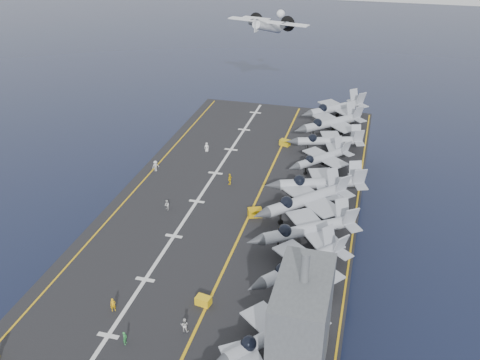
# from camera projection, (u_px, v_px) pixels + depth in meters

# --- Properties ---
(ground) EXTENTS (500.00, 500.00, 0.00)m
(ground) POSITION_uv_depth(u_px,v_px,m) (234.00, 261.00, 87.77)
(ground) COLOR #142135
(ground) RESTS_ON ground
(hull) EXTENTS (36.00, 90.00, 10.00)m
(hull) POSITION_uv_depth(u_px,v_px,m) (234.00, 235.00, 85.40)
(hull) COLOR #56595E
(hull) RESTS_ON ground
(flight_deck) EXTENTS (38.00, 92.00, 0.40)m
(flight_deck) POSITION_uv_depth(u_px,v_px,m) (233.00, 208.00, 82.94)
(flight_deck) COLOR black
(flight_deck) RESTS_ON hull
(foul_line) EXTENTS (0.35, 90.00, 0.02)m
(foul_line) POSITION_uv_depth(u_px,v_px,m) (252.00, 209.00, 82.16)
(foul_line) COLOR gold
(foul_line) RESTS_ON flight_deck
(landing_centerline) EXTENTS (0.50, 90.00, 0.02)m
(landing_centerline) POSITION_uv_depth(u_px,v_px,m) (197.00, 201.00, 84.19)
(landing_centerline) COLOR silver
(landing_centerline) RESTS_ON flight_deck
(deck_edge_port) EXTENTS (0.25, 90.00, 0.02)m
(deck_edge_port) POSITION_uv_depth(u_px,v_px,m) (133.00, 193.00, 86.67)
(deck_edge_port) COLOR gold
(deck_edge_port) RESTS_ON flight_deck
(deck_edge_stbd) EXTENTS (0.25, 90.00, 0.02)m
(deck_edge_stbd) POSITION_uv_depth(u_px,v_px,m) (354.00, 223.00, 78.66)
(deck_edge_stbd) COLOR gold
(deck_edge_stbd) RESTS_ON flight_deck
(island_superstructure) EXTENTS (5.00, 10.00, 15.00)m
(island_superstructure) POSITION_uv_depth(u_px,v_px,m) (301.00, 318.00, 50.37)
(island_superstructure) COLOR #56595E
(island_superstructure) RESTS_ON flight_deck
(fighter_jet_1) EXTENTS (16.33, 17.01, 4.94)m
(fighter_jet_1) POSITION_uv_depth(u_px,v_px,m) (273.00, 333.00, 55.60)
(fighter_jet_1) COLOR #8D949D
(fighter_jet_1) RESTS_ON flight_deck
(fighter_jet_2) EXTENTS (17.17, 17.84, 5.18)m
(fighter_jet_2) POSITION_uv_depth(u_px,v_px,m) (303.00, 263.00, 65.94)
(fighter_jet_2) COLOR gray
(fighter_jet_2) RESTS_ON flight_deck
(fighter_jet_3) EXTENTS (19.10, 17.81, 5.52)m
(fighter_jet_3) POSITION_uv_depth(u_px,v_px,m) (308.00, 229.00, 72.40)
(fighter_jet_3) COLOR #90969F
(fighter_jet_3) RESTS_ON flight_deck
(fighter_jet_4) EXTENTS (19.36, 19.48, 5.72)m
(fighter_jet_4) POSITION_uv_depth(u_px,v_px,m) (306.00, 199.00, 79.28)
(fighter_jet_4) COLOR #98A1A9
(fighter_jet_4) RESTS_ON flight_deck
(fighter_jet_5) EXTENTS (18.50, 15.37, 5.50)m
(fighter_jet_5) POSITION_uv_depth(u_px,v_px,m) (321.00, 182.00, 84.06)
(fighter_jet_5) COLOR gray
(fighter_jet_5) RESTS_ON flight_deck
(fighter_jet_6) EXTENTS (15.25, 15.72, 4.58)m
(fighter_jet_6) POSITION_uv_depth(u_px,v_px,m) (322.00, 157.00, 93.03)
(fighter_jet_6) COLOR gray
(fighter_jet_6) RESTS_ON flight_deck
(fighter_jet_7) EXTENTS (16.38, 13.26, 4.94)m
(fighter_jet_7) POSITION_uv_depth(u_px,v_px,m) (329.00, 140.00, 99.08)
(fighter_jet_7) COLOR gray
(fighter_jet_7) RESTS_ON flight_deck
(fighter_jet_8) EXTENTS (18.62, 18.45, 5.46)m
(fighter_jet_8) POSITION_uv_depth(u_px,v_px,m) (332.00, 122.00, 106.23)
(fighter_jet_8) COLOR #9AA4AB
(fighter_jet_8) RESTS_ON flight_deck
(tow_cart_a) EXTENTS (1.93, 1.43, 1.06)m
(tow_cart_a) POSITION_uv_depth(u_px,v_px,m) (203.00, 301.00, 62.93)
(tow_cart_a) COLOR yellow
(tow_cart_a) RESTS_ON flight_deck
(tow_cart_b) EXTENTS (2.42, 2.03, 1.24)m
(tow_cart_b) POSITION_uv_depth(u_px,v_px,m) (255.00, 212.00, 80.13)
(tow_cart_b) COLOR #CC990B
(tow_cart_b) RESTS_ON flight_deck
(tow_cart_c) EXTENTS (2.16, 1.72, 1.13)m
(tow_cart_c) POSITION_uv_depth(u_px,v_px,m) (285.00, 143.00, 102.71)
(tow_cart_c) COLOR gold
(tow_cart_c) RESTS_ON flight_deck
(crew_1) EXTENTS (1.26, 1.17, 1.74)m
(crew_1) POSITION_uv_depth(u_px,v_px,m) (113.00, 305.00, 61.77)
(crew_1) COLOR #EFAA0D
(crew_1) RESTS_ON flight_deck
(crew_2) EXTENTS (1.18, 1.20, 1.68)m
(crew_2) POSITION_uv_depth(u_px,v_px,m) (167.00, 205.00, 81.57)
(crew_2) COLOR silver
(crew_2) RESTS_ON flight_deck
(crew_3) EXTENTS (1.35, 1.39, 1.95)m
(crew_3) POSITION_uv_depth(u_px,v_px,m) (156.00, 166.00, 93.03)
(crew_3) COLOR silver
(crew_3) RESTS_ON flight_deck
(crew_4) EXTENTS (1.03, 1.33, 1.99)m
(crew_4) POSITION_uv_depth(u_px,v_px,m) (230.00, 179.00, 88.69)
(crew_4) COLOR yellow
(crew_4) RESTS_ON flight_deck
(crew_5) EXTENTS (1.14, 0.82, 1.81)m
(crew_5) POSITION_uv_depth(u_px,v_px,m) (207.00, 147.00, 100.09)
(crew_5) COLOR white
(crew_5) RESTS_ON flight_deck
(crew_6) EXTENTS (0.70, 1.01, 1.63)m
(crew_6) POSITION_uv_depth(u_px,v_px,m) (125.00, 338.00, 57.25)
(crew_6) COLOR #308F42
(crew_6) RESTS_ON flight_deck
(crew_7) EXTENTS (1.16, 0.84, 1.81)m
(crew_7) POSITION_uv_depth(u_px,v_px,m) (184.00, 325.00, 58.86)
(crew_7) COLOR silver
(crew_7) RESTS_ON flight_deck
(transport_plane) EXTENTS (23.46, 18.54, 4.91)m
(transport_plane) POSITION_uv_depth(u_px,v_px,m) (268.00, 27.00, 129.85)
(transport_plane) COLOR white
(fighter_jet_9) EXTENTS (18.62, 18.45, 5.46)m
(fighter_jet_9) POSITION_uv_depth(u_px,v_px,m) (336.00, 107.00, 113.47)
(fighter_jet_9) COLOR #9AA4AB
(fighter_jet_9) RESTS_ON flight_deck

